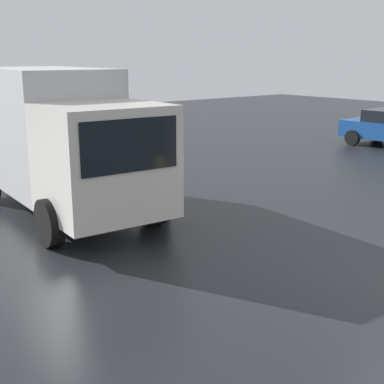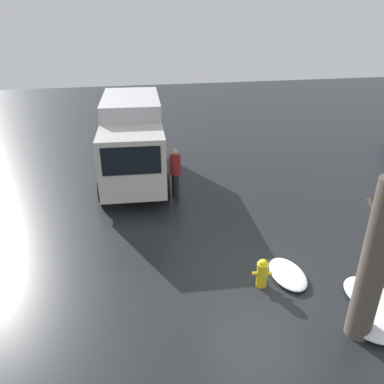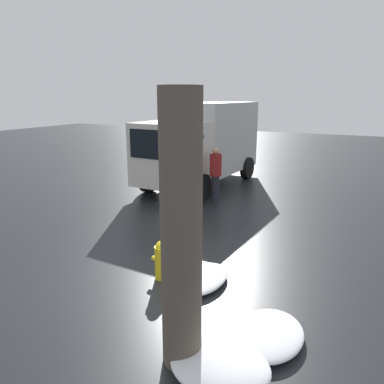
{
  "view_description": "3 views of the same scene",
  "coord_description": "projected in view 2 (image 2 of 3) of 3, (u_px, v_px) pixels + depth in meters",
  "views": [
    {
      "loc": [
        -3.42,
        7.72,
        3.42
      ],
      "look_at": [
        4.23,
        1.51,
        0.9
      ],
      "focal_mm": 50.0,
      "sensor_mm": 36.0,
      "label": 1
    },
    {
      "loc": [
        -6.91,
        3.16,
        6.08
      ],
      "look_at": [
        3.78,
        0.98,
        0.9
      ],
      "focal_mm": 35.0,
      "sensor_mm": 36.0,
      "label": 2
    },
    {
      "loc": [
        -5.63,
        -3.45,
        3.44
      ],
      "look_at": [
        3.29,
        0.99,
        0.84
      ],
      "focal_mm": 35.0,
      "sensor_mm": 36.0,
      "label": 3
    }
  ],
  "objects": [
    {
      "name": "ground_plane",
      "position": [
        261.0,
        285.0,
        9.29
      ],
      "size": [
        60.0,
        60.0,
        0.0
      ],
      "primitive_type": "plane",
      "color": "black"
    },
    {
      "name": "fire_hydrant",
      "position": [
        262.0,
        272.0,
        9.12
      ],
      "size": [
        0.38,
        0.48,
        0.77
      ],
      "rotation": [
        0.0,
        0.0,
        6.08
      ],
      "color": "yellow",
      "rests_on": "ground_plane"
    },
    {
      "name": "tree_trunk",
      "position": [
        374.0,
        263.0,
        7.14
      ],
      "size": [
        0.78,
        0.52,
        3.54
      ],
      "color": "brown",
      "rests_on": "ground_plane"
    },
    {
      "name": "delivery_truck",
      "position": [
        133.0,
        138.0,
        14.72
      ],
      "size": [
        6.24,
        2.82,
        3.15
      ],
      "rotation": [
        0.0,
        0.0,
        1.5
      ],
      "color": "beige",
      "rests_on": "ground_plane"
    },
    {
      "name": "pedestrian",
      "position": [
        175.0,
        170.0,
        13.53
      ],
      "size": [
        0.39,
        0.39,
        1.8
      ],
      "rotation": [
        0.0,
        0.0,
        2.77
      ],
      "color": "#23232D",
      "rests_on": "ground_plane"
    },
    {
      "name": "snow_pile_by_hydrant",
      "position": [
        381.0,
        325.0,
        7.94
      ],
      "size": [
        1.09,
        1.3,
        0.24
      ],
      "color": "white",
      "rests_on": "ground_plane"
    },
    {
      "name": "snow_pile_curbside",
      "position": [
        369.0,
        294.0,
        8.85
      ],
      "size": [
        1.35,
        1.01,
        0.18
      ],
      "color": "white",
      "rests_on": "ground_plane"
    },
    {
      "name": "snow_pile_by_tree",
      "position": [
        288.0,
        274.0,
        9.54
      ],
      "size": [
        1.39,
        0.84,
        0.19
      ],
      "color": "white",
      "rests_on": "ground_plane"
    }
  ]
}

